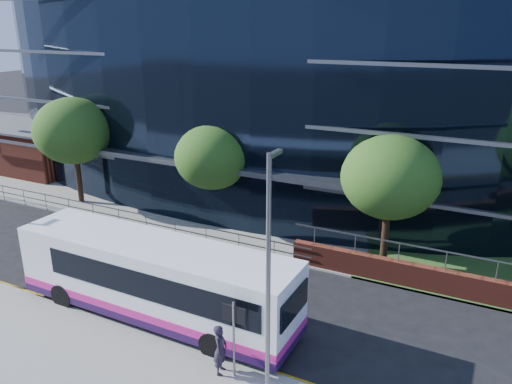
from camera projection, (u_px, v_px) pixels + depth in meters
The scene contains 15 objects.
ground at pixel (156, 321), 20.05m from camera, with size 200.00×200.00×0.00m, color black.
kerb at pixel (140, 332), 19.17m from camera, with size 80.00×0.25×0.16m, color gray.
yellow_line_outer at pixel (143, 331), 19.37m from camera, with size 80.00×0.08×0.01m, color gold.
yellow_line_inner at pixel (146, 329), 19.49m from camera, with size 80.00×0.08×0.01m, color gold.
far_forecourt at pixel (187, 209), 31.88m from camera, with size 50.00×8.00×0.10m, color gray.
glass_office at pixel (280, 71), 36.81m from camera, with size 44.00×23.10×16.00m.
brick_pavilion at pixel (38, 146), 40.19m from camera, with size 8.60×6.66×4.40m.
guard_railings at pixel (119, 213), 29.10m from camera, with size 24.00×0.05×1.10m.
street_sign at pixel (234, 324), 16.10m from camera, with size 0.85×0.09×2.80m.
tree_far_a at pixel (73, 131), 31.62m from camera, with size 4.95×4.95×6.98m.
tree_far_b at pixel (213, 157), 28.00m from camera, with size 4.29×4.29×6.05m.
tree_far_c at pixel (390, 177), 23.22m from camera, with size 4.62×4.62×6.51m.
streetlight_east at pixel (269, 279), 14.23m from camera, with size 0.15×0.77×8.00m.
city_bus at pixel (157, 279), 19.75m from camera, with size 12.08×2.88×3.26m.
pedestrian at pixel (220, 349), 16.60m from camera, with size 0.66×0.43×1.81m, color #231C2B.
Camera 1 is at (11.37, -13.66, 11.37)m, focal length 35.00 mm.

